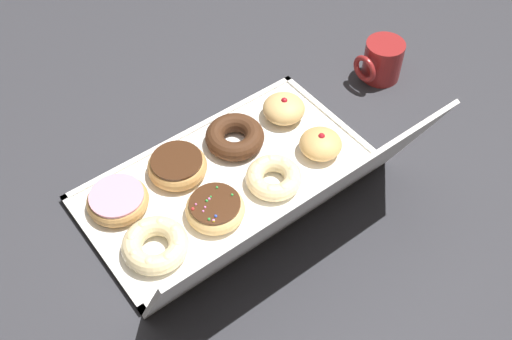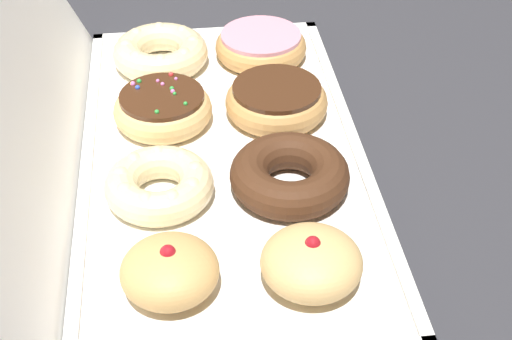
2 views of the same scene
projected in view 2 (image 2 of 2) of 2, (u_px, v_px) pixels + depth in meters
The scene contains 11 objects.
ground_plane at pixel (223, 162), 0.81m from camera, with size 3.00×3.00×0.00m, color #333338.
donut_box at pixel (223, 158), 0.81m from camera, with size 0.56×0.30×0.01m.
box_lid_open at pixel (0, 71), 0.72m from camera, with size 0.56×0.28×0.01m, color white.
jelly_filled_donut_0 at pixel (312, 262), 0.65m from camera, with size 0.09×0.09×0.05m.
chocolate_cake_ring_donut_1 at pixel (290, 175), 0.75m from camera, with size 0.12×0.12×0.04m.
chocolate_frosted_donut_2 at pixel (277, 101), 0.85m from camera, with size 0.12×0.12×0.04m.
pink_frosted_donut_3 at pixel (261, 45), 0.96m from camera, with size 0.12×0.12×0.03m.
jelly_filled_donut_4 at pixel (170, 271), 0.64m from camera, with size 0.08×0.08×0.05m.
cruller_donut_5 at pixel (159, 184), 0.74m from camera, with size 0.11×0.11×0.04m.
sprinkle_donut_6 at pixel (163, 108), 0.84m from camera, with size 0.11×0.11×0.04m.
cruller_donut_7 at pixel (160, 52), 0.94m from camera, with size 0.12×0.12×0.04m.
Camera 2 is at (-0.64, 0.04, 0.50)m, focal length 53.20 mm.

